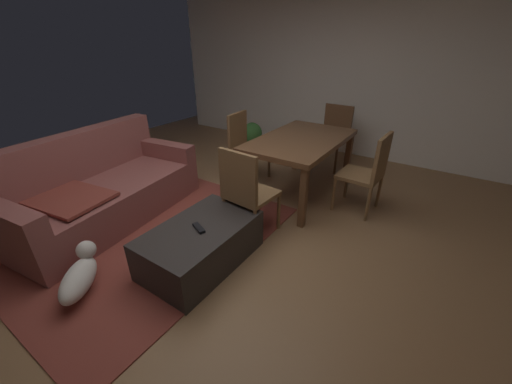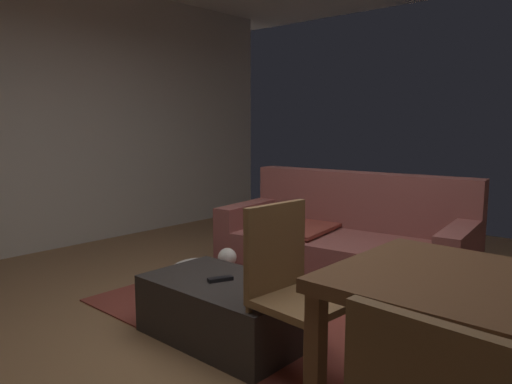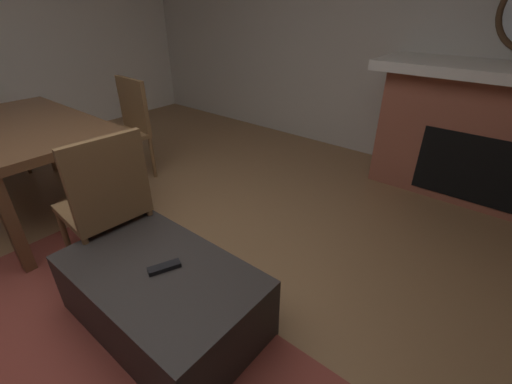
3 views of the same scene
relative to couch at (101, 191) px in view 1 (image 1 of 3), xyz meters
The scene contains 13 objects.
floor 1.41m from the couch, 75.83° to the right, with size 8.00×8.00×0.00m, color olive.
wall_right_window_side 4.06m from the couch, 19.94° to the right, with size 0.12×6.68×2.89m, color white.
area_rug 0.83m from the couch, 88.10° to the right, with size 2.60×2.00×0.01m, color brown.
couch is the anchor object (origin of this frame).
ottoman_coffee_table 1.47m from the couch, 89.01° to the right, with size 1.05×0.63×0.37m, color #2D2826.
tv_remote 1.48m from the couch, 90.15° to the right, with size 0.05×0.16×0.02m, color black.
dining_table 2.37m from the couch, 41.48° to the right, with size 1.53×0.92×0.74m.
dining_chair_west 1.67m from the couch, 68.88° to the right, with size 0.47×0.47×0.93m.
dining_chair_east 3.31m from the couch, 28.12° to the right, with size 0.46×0.46×0.93m.
dining_chair_south 2.98m from the couch, 53.94° to the right, with size 0.46×0.46×0.93m.
dining_chair_north 1.89m from the couch, 21.82° to the right, with size 0.47×0.47×0.93m.
potted_plant 2.75m from the couch, ahead, with size 0.35×0.35×0.52m.
small_dog 1.21m from the couch, 130.14° to the right, with size 0.51×0.47×0.29m.
Camera 1 is at (-1.83, -1.73, 1.82)m, focal length 20.95 mm.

